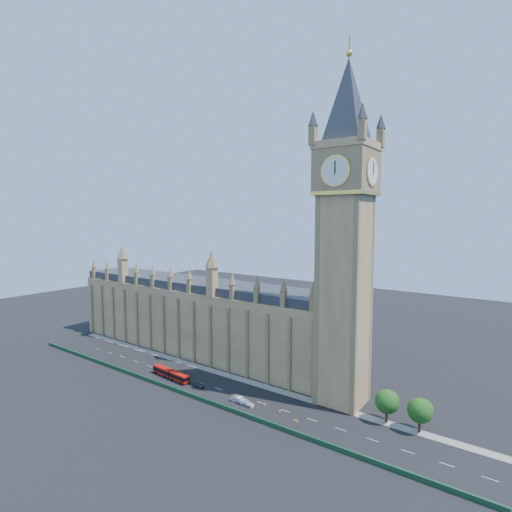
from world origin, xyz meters
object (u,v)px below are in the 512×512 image
Objects in this scene: red_bus at (171,374)px; car_white at (247,403)px; car_silver at (239,400)px; car_grey at (198,385)px.

red_bus reaches higher than car_white.
car_silver is (28.51, -0.33, -0.64)m from red_bus.
red_bus is at bearing 98.01° from car_grey.
car_silver reaches higher than car_grey.
car_silver reaches higher than car_white.
car_grey is 16.54m from car_silver.
red_bus is 31.68m from car_white.
red_bus is 12.01m from car_grey.
red_bus is 3.35× the size of car_silver.
car_white is (31.67, -0.69, -0.77)m from red_bus.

